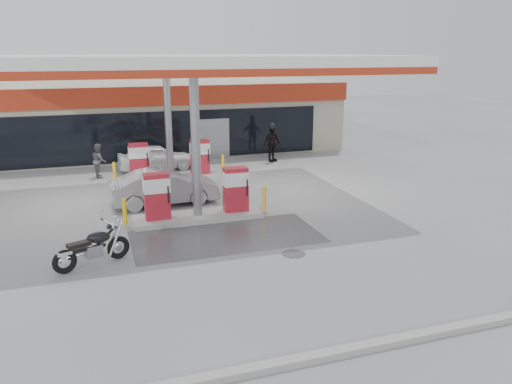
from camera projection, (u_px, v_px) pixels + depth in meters
The scene contains 13 objects.
ground at pixel (211, 238), 15.89m from camera, with size 90.00×90.00×0.00m, color gray.
wet_patch at pixel (226, 237), 16.04m from camera, with size 6.00×3.00×0.00m, color #4C4C4F.
drain_cover at pixel (293, 254), 14.67m from camera, with size 0.70×0.70×0.01m, color #38383A.
kerb at pixel (297, 361), 9.48m from camera, with size 28.00×0.25×0.15m, color gray.
store_building at pixel (148, 116), 29.88m from camera, with size 22.00×8.22×4.00m.
canopy at pixel (177, 64), 19.01m from camera, with size 16.00×10.02×5.51m.
pump_island_near at pixel (197, 200), 17.52m from camera, with size 5.14×1.30×1.78m.
pump_island_far at pixel (170, 164), 22.99m from camera, with size 5.14×1.30×1.78m.
parked_motorcycle at pixel (93, 248), 13.77m from camera, with size 2.11×1.11×1.14m.
sedan_white at pixel (156, 157), 24.91m from camera, with size 1.52×3.77×1.28m, color white.
attendant at pixel (99, 160), 23.45m from camera, with size 0.77×0.60×1.59m, color #4E4E52.
hatchback_silver at pixel (165, 187), 19.28m from camera, with size 1.44×4.12×1.36m, color gray.
biker_walking at pixel (272, 144), 26.70m from camera, with size 1.14×0.47×1.94m, color black.
Camera 1 is at (-3.36, -14.57, 5.75)m, focal length 35.00 mm.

